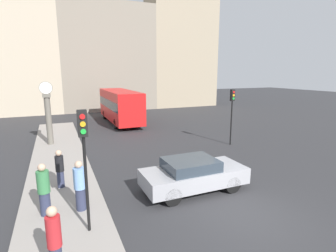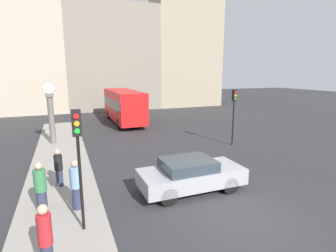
{
  "view_description": "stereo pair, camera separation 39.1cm",
  "coord_description": "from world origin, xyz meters",
  "px_view_note": "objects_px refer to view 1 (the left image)",
  "views": [
    {
      "loc": [
        -5.72,
        -6.44,
        4.84
      ],
      "look_at": [
        -0.18,
        6.36,
        1.98
      ],
      "focal_mm": 28.0,
      "sensor_mm": 36.0,
      "label": 1
    },
    {
      "loc": [
        -5.36,
        -6.59,
        4.84
      ],
      "look_at": [
        -0.18,
        6.36,
        1.98
      ],
      "focal_mm": 28.0,
      "sensor_mm": 36.0,
      "label": 2
    }
  ],
  "objects_px": {
    "traffic_light_near": "(84,146)",
    "pedestrian_black_jacket": "(60,169)",
    "traffic_light_far": "(232,105)",
    "pedestrian_red_top": "(55,242)",
    "sedan_car": "(193,174)",
    "street_clock": "(48,115)",
    "pedestrian_blue_stripe": "(80,186)",
    "bus_distant": "(120,105)",
    "pedestrian_green_hoodie": "(44,190)"
  },
  "relations": [
    {
      "from": "pedestrian_green_hoodie",
      "to": "street_clock",
      "type": "bearing_deg",
      "value": 89.44
    },
    {
      "from": "sedan_car",
      "to": "traffic_light_near",
      "type": "relative_size",
      "value": 1.17
    },
    {
      "from": "bus_distant",
      "to": "traffic_light_far",
      "type": "height_order",
      "value": "traffic_light_far"
    },
    {
      "from": "pedestrian_blue_stripe",
      "to": "traffic_light_near",
      "type": "bearing_deg",
      "value": -85.85
    },
    {
      "from": "bus_distant",
      "to": "traffic_light_far",
      "type": "bearing_deg",
      "value": -65.07
    },
    {
      "from": "pedestrian_green_hoodie",
      "to": "traffic_light_far",
      "type": "bearing_deg",
      "value": 24.44
    },
    {
      "from": "street_clock",
      "to": "traffic_light_near",
      "type": "bearing_deg",
      "value": -84.21
    },
    {
      "from": "bus_distant",
      "to": "pedestrian_black_jacket",
      "type": "relative_size",
      "value": 5.47
    },
    {
      "from": "traffic_light_far",
      "to": "pedestrian_black_jacket",
      "type": "relative_size",
      "value": 2.34
    },
    {
      "from": "street_clock",
      "to": "pedestrian_black_jacket",
      "type": "bearing_deg",
      "value": -86.65
    },
    {
      "from": "traffic_light_far",
      "to": "pedestrian_red_top",
      "type": "distance_m",
      "value": 13.91
    },
    {
      "from": "pedestrian_red_top",
      "to": "pedestrian_green_hoodie",
      "type": "relative_size",
      "value": 0.99
    },
    {
      "from": "traffic_light_far",
      "to": "pedestrian_blue_stripe",
      "type": "distance_m",
      "value": 11.65
    },
    {
      "from": "pedestrian_green_hoodie",
      "to": "sedan_car",
      "type": "bearing_deg",
      "value": -0.84
    },
    {
      "from": "traffic_light_near",
      "to": "traffic_light_far",
      "type": "xyz_separation_m",
      "value": [
        10.14,
        6.68,
        -0.1
      ]
    },
    {
      "from": "sedan_car",
      "to": "traffic_light_near",
      "type": "xyz_separation_m",
      "value": [
        -4.36,
        -1.43,
        2.07
      ]
    },
    {
      "from": "sedan_car",
      "to": "traffic_light_far",
      "type": "xyz_separation_m",
      "value": [
        5.78,
        5.25,
        1.97
      ]
    },
    {
      "from": "traffic_light_near",
      "to": "pedestrian_blue_stripe",
      "type": "relative_size",
      "value": 2.07
    },
    {
      "from": "bus_distant",
      "to": "pedestrian_blue_stripe",
      "type": "xyz_separation_m",
      "value": [
        -5.21,
        -16.12,
        -0.75
      ]
    },
    {
      "from": "traffic_light_near",
      "to": "pedestrian_black_jacket",
      "type": "height_order",
      "value": "traffic_light_near"
    },
    {
      "from": "pedestrian_red_top",
      "to": "pedestrian_blue_stripe",
      "type": "bearing_deg",
      "value": 74.7
    },
    {
      "from": "bus_distant",
      "to": "street_clock",
      "type": "height_order",
      "value": "street_clock"
    },
    {
      "from": "pedestrian_red_top",
      "to": "pedestrian_green_hoodie",
      "type": "xyz_separation_m",
      "value": [
        -0.31,
        3.12,
        -0.01
      ]
    },
    {
      "from": "traffic_light_far",
      "to": "pedestrian_green_hoodie",
      "type": "bearing_deg",
      "value": -155.56
    },
    {
      "from": "traffic_light_far",
      "to": "pedestrian_black_jacket",
      "type": "distance_m",
      "value": 11.38
    },
    {
      "from": "sedan_car",
      "to": "street_clock",
      "type": "bearing_deg",
      "value": 119.48
    },
    {
      "from": "pedestrian_blue_stripe",
      "to": "pedestrian_green_hoodie",
      "type": "bearing_deg",
      "value": 173.54
    },
    {
      "from": "pedestrian_red_top",
      "to": "pedestrian_green_hoodie",
      "type": "bearing_deg",
      "value": 95.62
    },
    {
      "from": "traffic_light_near",
      "to": "sedan_car",
      "type": "bearing_deg",
      "value": 18.13
    },
    {
      "from": "traffic_light_far",
      "to": "pedestrian_black_jacket",
      "type": "bearing_deg",
      "value": -164.39
    },
    {
      "from": "pedestrian_red_top",
      "to": "sedan_car",
      "type": "bearing_deg",
      "value": 29.89
    },
    {
      "from": "pedestrian_blue_stripe",
      "to": "bus_distant",
      "type": "bearing_deg",
      "value": 72.08
    },
    {
      "from": "traffic_light_near",
      "to": "pedestrian_red_top",
      "type": "distance_m",
      "value": 2.54
    },
    {
      "from": "traffic_light_near",
      "to": "pedestrian_black_jacket",
      "type": "relative_size",
      "value": 2.3
    },
    {
      "from": "pedestrian_red_top",
      "to": "pedestrian_blue_stripe",
      "type": "xyz_separation_m",
      "value": [
        0.82,
        2.99,
        -0.03
      ]
    },
    {
      "from": "sedan_car",
      "to": "street_clock",
      "type": "xyz_separation_m",
      "value": [
        -5.49,
        9.71,
        1.37
      ]
    },
    {
      "from": "bus_distant",
      "to": "street_clock",
      "type": "bearing_deg",
      "value": -134.47
    },
    {
      "from": "street_clock",
      "to": "pedestrian_black_jacket",
      "type": "relative_size",
      "value": 2.58
    },
    {
      "from": "traffic_light_near",
      "to": "pedestrian_black_jacket",
      "type": "xyz_separation_m",
      "value": [
        -0.69,
        3.65,
        -1.83
      ]
    },
    {
      "from": "bus_distant",
      "to": "pedestrian_blue_stripe",
      "type": "relative_size",
      "value": 4.93
    },
    {
      "from": "sedan_car",
      "to": "pedestrian_blue_stripe",
      "type": "distance_m",
      "value": 4.47
    },
    {
      "from": "pedestrian_black_jacket",
      "to": "pedestrian_green_hoodie",
      "type": "relative_size",
      "value": 0.89
    },
    {
      "from": "pedestrian_red_top",
      "to": "traffic_light_far",
      "type": "bearing_deg",
      "value": 36.83
    },
    {
      "from": "pedestrian_red_top",
      "to": "pedestrian_blue_stripe",
      "type": "distance_m",
      "value": 3.1
    },
    {
      "from": "traffic_light_near",
      "to": "pedestrian_black_jacket",
      "type": "bearing_deg",
      "value": 100.74
    },
    {
      "from": "traffic_light_far",
      "to": "traffic_light_near",
      "type": "bearing_deg",
      "value": -146.65
    },
    {
      "from": "sedan_car",
      "to": "bus_distant",
      "type": "xyz_separation_m",
      "value": [
        0.75,
        16.07,
        1.05
      ]
    },
    {
      "from": "traffic_light_near",
      "to": "street_clock",
      "type": "bearing_deg",
      "value": 95.79
    },
    {
      "from": "traffic_light_far",
      "to": "street_clock",
      "type": "height_order",
      "value": "street_clock"
    },
    {
      "from": "bus_distant",
      "to": "pedestrian_red_top",
      "type": "distance_m",
      "value": 20.05
    }
  ]
}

